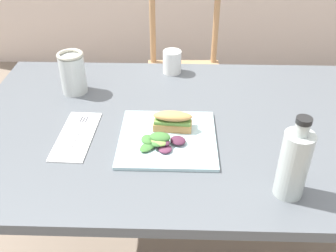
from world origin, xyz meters
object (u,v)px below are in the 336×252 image
(mason_jar_iced_tea, at_px, (73,75))
(cup_extra_side, at_px, (172,62))
(plate_lunch, at_px, (168,138))
(fork_on_napkin, at_px, (78,131))
(bottle_cold_brew, at_px, (293,167))
(chair_wooden_far, at_px, (184,73))
(sandwich_half_front, at_px, (173,120))
(dining_table, at_px, (190,155))

(mason_jar_iced_tea, height_order, cup_extra_side, mason_jar_iced_tea)
(plate_lunch, bearing_deg, fork_on_napkin, 174.07)
(bottle_cold_brew, bearing_deg, chair_wooden_far, 100.88)
(bottle_cold_brew, distance_m, cup_extra_side, 0.69)
(sandwich_half_front, bearing_deg, mason_jar_iced_tea, 145.94)
(cup_extra_side, bearing_deg, plate_lunch, -90.45)
(plate_lunch, distance_m, cup_extra_side, 0.43)
(plate_lunch, relative_size, fork_on_napkin, 1.45)
(fork_on_napkin, xyz_separation_m, cup_extra_side, (0.26, 0.40, 0.04))
(cup_extra_side, bearing_deg, sandwich_half_front, -88.53)
(chair_wooden_far, xyz_separation_m, mason_jar_iced_tea, (-0.38, -0.74, 0.36))
(fork_on_napkin, bearing_deg, sandwich_half_front, 3.09)
(sandwich_half_front, bearing_deg, bottle_cold_brew, -41.31)
(bottle_cold_brew, bearing_deg, dining_table, 127.22)
(chair_wooden_far, bearing_deg, bottle_cold_brew, -79.12)
(fork_on_napkin, bearing_deg, mason_jar_iced_tea, 104.73)
(plate_lunch, distance_m, fork_on_napkin, 0.26)
(dining_table, height_order, bottle_cold_brew, bottle_cold_brew)
(cup_extra_side, bearing_deg, fork_on_napkin, -123.45)
(dining_table, height_order, fork_on_napkin, fork_on_napkin)
(bottle_cold_brew, bearing_deg, sandwich_half_front, 138.69)
(plate_lunch, relative_size, bottle_cold_brew, 1.28)
(fork_on_napkin, bearing_deg, chair_wooden_far, 72.04)
(dining_table, relative_size, cup_extra_side, 16.03)
(sandwich_half_front, height_order, fork_on_napkin, sandwich_half_front)
(bottle_cold_brew, height_order, cup_extra_side, bottle_cold_brew)
(fork_on_napkin, relative_size, mason_jar_iced_tea, 1.32)
(sandwich_half_front, bearing_deg, fork_on_napkin, -176.91)
(dining_table, distance_m, bottle_cold_brew, 0.42)
(chair_wooden_far, xyz_separation_m, fork_on_napkin, (-0.32, -0.98, 0.30))
(dining_table, xyz_separation_m, chair_wooden_far, (-0.01, 0.92, -0.17))
(chair_wooden_far, height_order, sandwich_half_front, chair_wooden_far)
(fork_on_napkin, height_order, cup_extra_side, cup_extra_side)
(cup_extra_side, bearing_deg, dining_table, -78.85)
(chair_wooden_far, xyz_separation_m, bottle_cold_brew, (0.23, -1.21, 0.37))
(fork_on_napkin, distance_m, cup_extra_side, 0.48)
(plate_lunch, distance_m, sandwich_half_front, 0.05)
(chair_wooden_far, distance_m, plate_lunch, 1.05)
(plate_lunch, xyz_separation_m, fork_on_napkin, (-0.26, 0.03, 0.00))
(chair_wooden_far, relative_size, fork_on_napkin, 4.68)
(plate_lunch, xyz_separation_m, sandwich_half_front, (0.01, 0.04, 0.03))
(sandwich_half_front, bearing_deg, dining_table, 39.70)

